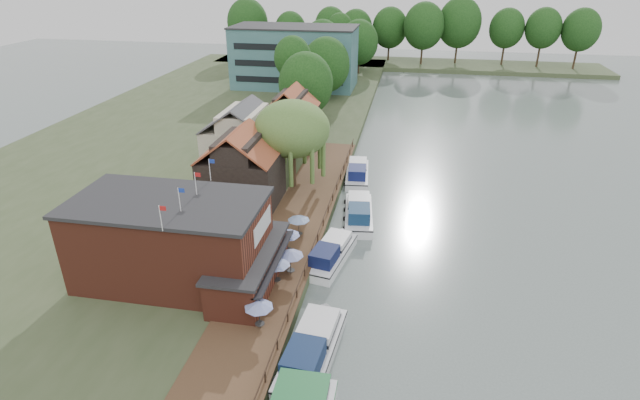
# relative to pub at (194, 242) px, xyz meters

# --- Properties ---
(ground) EXTENTS (260.00, 260.00, 0.00)m
(ground) POSITION_rel_pub_xyz_m (14.00, 1.00, -4.65)
(ground) COLOR #586662
(ground) RESTS_ON ground
(land_bank) EXTENTS (50.00, 140.00, 1.00)m
(land_bank) POSITION_rel_pub_xyz_m (-16.00, 36.00, -4.15)
(land_bank) COLOR #384728
(land_bank) RESTS_ON ground
(quay_deck) EXTENTS (6.00, 50.00, 0.10)m
(quay_deck) POSITION_rel_pub_xyz_m (6.00, 11.00, -3.60)
(quay_deck) COLOR #47301E
(quay_deck) RESTS_ON land_bank
(quay_rail) EXTENTS (0.20, 49.00, 1.00)m
(quay_rail) POSITION_rel_pub_xyz_m (8.70, 11.50, -3.15)
(quay_rail) COLOR black
(quay_rail) RESTS_ON land_bank
(pub) EXTENTS (20.00, 11.00, 7.30)m
(pub) POSITION_rel_pub_xyz_m (0.00, 0.00, 0.00)
(pub) COLOR maroon
(pub) RESTS_ON land_bank
(hotel_block) EXTENTS (25.40, 12.40, 12.30)m
(hotel_block) POSITION_rel_pub_xyz_m (-8.00, 71.00, 2.50)
(hotel_block) COLOR #38666B
(hotel_block) RESTS_ON land_bank
(cottage_a) EXTENTS (8.60, 7.60, 8.50)m
(cottage_a) POSITION_rel_pub_xyz_m (-1.00, 15.00, 0.60)
(cottage_a) COLOR black
(cottage_a) RESTS_ON land_bank
(cottage_b) EXTENTS (9.60, 8.60, 8.50)m
(cottage_b) POSITION_rel_pub_xyz_m (-4.00, 25.00, 0.60)
(cottage_b) COLOR beige
(cottage_b) RESTS_ON land_bank
(cottage_c) EXTENTS (7.60, 7.60, 8.50)m
(cottage_c) POSITION_rel_pub_xyz_m (0.00, 34.00, 0.60)
(cottage_c) COLOR black
(cottage_c) RESTS_ON land_bank
(willow) EXTENTS (8.60, 8.60, 10.43)m
(willow) POSITION_rel_pub_xyz_m (3.50, 20.00, 1.56)
(willow) COLOR #476B2D
(willow) RESTS_ON land_bank
(umbrella_0) EXTENTS (2.12, 2.12, 2.38)m
(umbrella_0) POSITION_rel_pub_xyz_m (6.87, -5.03, -2.36)
(umbrella_0) COLOR #1B3199
(umbrella_0) RESTS_ON quay_deck
(umbrella_1) EXTENTS (2.39, 2.39, 2.38)m
(umbrella_1) POSITION_rel_pub_xyz_m (6.64, 0.58, -2.36)
(umbrella_1) COLOR navy
(umbrella_1) RESTS_ON quay_deck
(umbrella_2) EXTENTS (2.27, 2.27, 2.38)m
(umbrella_2) POSITION_rel_pub_xyz_m (7.47, 2.12, -2.36)
(umbrella_2) COLOR navy
(umbrella_2) RESTS_ON quay_deck
(umbrella_3) EXTENTS (2.37, 2.37, 2.38)m
(umbrella_3) POSITION_rel_pub_xyz_m (6.37, 5.42, -2.36)
(umbrella_3) COLOR navy
(umbrella_3) RESTS_ON quay_deck
(umbrella_4) EXTENTS (2.13, 2.13, 2.38)m
(umbrella_4) POSITION_rel_pub_xyz_m (6.77, 8.44, -2.36)
(umbrella_4) COLOR navy
(umbrella_4) RESTS_ON quay_deck
(cruiser_0) EXTENTS (4.27, 10.72, 2.56)m
(cruiser_0) POSITION_rel_pub_xyz_m (11.00, -6.37, -3.37)
(cruiser_0) COLOR silver
(cruiser_0) RESTS_ON ground
(cruiser_1) EXTENTS (4.67, 9.73, 2.24)m
(cruiser_1) POSITION_rel_pub_xyz_m (10.25, 6.37, -3.53)
(cruiser_1) COLOR white
(cruiser_1) RESTS_ON ground
(cruiser_2) EXTENTS (4.37, 10.31, 2.43)m
(cruiser_2) POSITION_rel_pub_xyz_m (11.86, 15.01, -3.44)
(cruiser_2) COLOR white
(cruiser_2) RESTS_ON ground
(cruiser_3) EXTENTS (3.95, 9.90, 2.34)m
(cruiser_3) POSITION_rel_pub_xyz_m (10.45, 26.04, -3.48)
(cruiser_3) COLOR white
(cruiser_3) RESTS_ON ground
(bank_tree_0) EXTENTS (8.65, 8.65, 11.63)m
(bank_tree_0) POSITION_rel_pub_xyz_m (-0.13, 44.72, 2.16)
(bank_tree_0) COLOR #143811
(bank_tree_0) RESTS_ON land_bank
(bank_tree_1) EXTENTS (6.37, 6.37, 12.95)m
(bank_tree_1) POSITION_rel_pub_xyz_m (-3.98, 52.24, 2.82)
(bank_tree_1) COLOR #143811
(bank_tree_1) RESTS_ON land_bank
(bank_tree_2) EXTENTS (8.86, 8.86, 11.76)m
(bank_tree_2) POSITION_rel_pub_xyz_m (0.33, 60.78, 2.23)
(bank_tree_2) COLOR #143811
(bank_tree_2) RESTS_ON land_bank
(bank_tree_3) EXTENTS (8.08, 8.08, 12.73)m
(bank_tree_3) POSITION_rel_pub_xyz_m (-3.92, 80.69, 2.71)
(bank_tree_3) COLOR #143811
(bank_tree_3) RESTS_ON land_bank
(bank_tree_4) EXTENTS (8.91, 8.91, 12.22)m
(bank_tree_4) POSITION_rel_pub_xyz_m (3.53, 86.99, 2.46)
(bank_tree_4) COLOR #143811
(bank_tree_4) RESTS_ON land_bank
(bank_tree_5) EXTENTS (6.35, 6.35, 12.86)m
(bank_tree_5) POSITION_rel_pub_xyz_m (-2.11, 94.46, 2.78)
(bank_tree_5) COLOR #143811
(bank_tree_5) RESTS_ON land_bank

